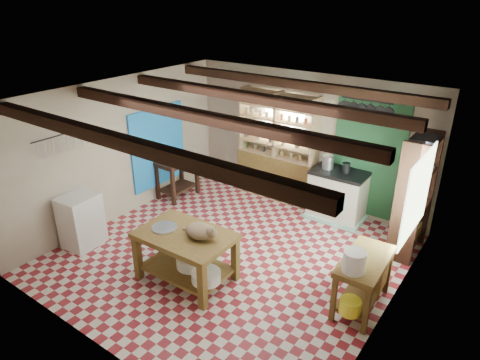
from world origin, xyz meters
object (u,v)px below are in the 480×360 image
Objects in this scene: cat at (200,231)px; work_table at (186,256)px; right_counter at (362,282)px; stove at (338,195)px; prep_table at (177,178)px; white_cabinet at (81,221)px.

work_table is at bearing -178.69° from cat.
right_counter is (2.34, 0.93, -0.01)m from work_table.
right_counter is (1.29, -2.10, -0.10)m from stove.
stove is 1.20× the size of prep_table.
stove is at bearing 69.46° from work_table.
right_counter is at bearing -59.78° from stove.
work_table is 3.20m from stove.
cat is at bearing -39.09° from prep_table.
work_table is 1.51× the size of white_cabinet.
right_counter is 2.39× the size of cat.
white_cabinet is 2.03× the size of cat.
work_table is 1.39× the size of stove.
white_cabinet is at bearing -89.58° from prep_table.
work_table is at bearing -110.55° from stove.
right_counter is (4.40, 1.25, -0.07)m from white_cabinet.
white_cabinet is 4.57m from right_counter.
prep_table reaches higher than work_table.
prep_table is 4.50m from right_counter.
stove is 2.46m from right_counter.
prep_table is at bearing -162.74° from stove.
prep_table is (-3.09, -1.05, -0.07)m from stove.
cat is (-0.80, -2.97, 0.39)m from stove.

